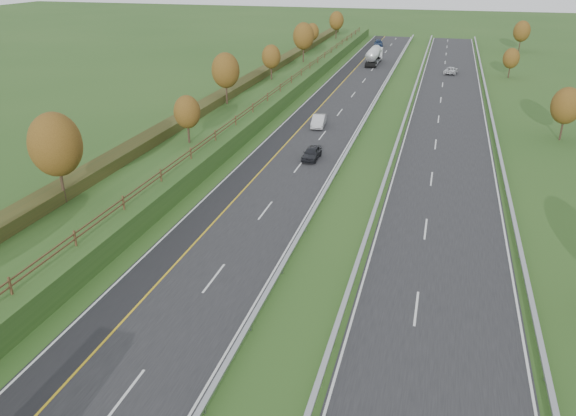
{
  "coord_description": "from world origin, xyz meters",
  "views": [
    {
      "loc": [
        15.35,
        -8.42,
        20.68
      ],
      "look_at": [
        4.35,
        31.4,
        2.2
      ],
      "focal_mm": 35.0,
      "sensor_mm": 36.0,
      "label": 1
    }
  ],
  "objects_px": {
    "car_silver_mid": "(319,121)",
    "car_small_far": "(378,43)",
    "car_oncoming": "(451,70)",
    "road_tanker": "(374,55)",
    "car_dark_near": "(312,153)"
  },
  "relations": [
    {
      "from": "car_dark_near",
      "to": "car_small_far",
      "type": "bearing_deg",
      "value": 93.68
    },
    {
      "from": "road_tanker",
      "to": "car_oncoming",
      "type": "distance_m",
      "value": 17.53
    },
    {
      "from": "car_silver_mid",
      "to": "car_small_far",
      "type": "relative_size",
      "value": 0.87
    },
    {
      "from": "car_small_far",
      "to": "car_dark_near",
      "type": "bearing_deg",
      "value": -94.9
    },
    {
      "from": "car_dark_near",
      "to": "car_small_far",
      "type": "height_order",
      "value": "car_small_far"
    },
    {
      "from": "car_small_far",
      "to": "car_oncoming",
      "type": "distance_m",
      "value": 37.44
    },
    {
      "from": "car_small_far",
      "to": "road_tanker",
      "type": "bearing_deg",
      "value": -92.32
    },
    {
      "from": "road_tanker",
      "to": "car_silver_mid",
      "type": "distance_m",
      "value": 50.48
    },
    {
      "from": "car_silver_mid",
      "to": "car_dark_near",
      "type": "bearing_deg",
      "value": -86.19
    },
    {
      "from": "road_tanker",
      "to": "car_small_far",
      "type": "bearing_deg",
      "value": 94.91
    },
    {
      "from": "road_tanker",
      "to": "car_silver_mid",
      "type": "xyz_separation_m",
      "value": [
        -0.7,
        -50.46,
        -1.06
      ]
    },
    {
      "from": "car_small_far",
      "to": "car_oncoming",
      "type": "relative_size",
      "value": 1.14
    },
    {
      "from": "car_dark_near",
      "to": "car_silver_mid",
      "type": "xyz_separation_m",
      "value": [
        -2.14,
        13.16,
        0.07
      ]
    },
    {
      "from": "car_silver_mid",
      "to": "car_oncoming",
      "type": "bearing_deg",
      "value": 63.55
    },
    {
      "from": "car_silver_mid",
      "to": "car_oncoming",
      "type": "distance_m",
      "value": 46.4
    }
  ]
}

